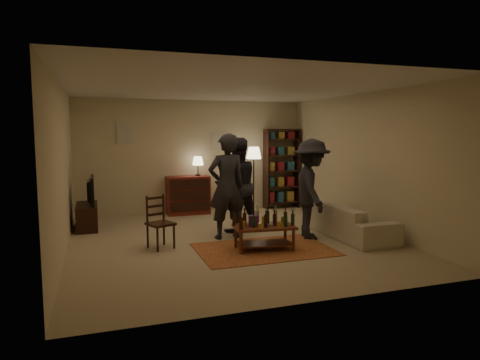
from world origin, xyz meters
name	(u,v)px	position (x,y,z in m)	size (l,w,h in m)	color
floor	(230,240)	(0.00, 0.00, 0.00)	(6.00, 6.00, 0.00)	#C6B793
room_shell	(166,137)	(-0.65, 2.98, 1.81)	(6.00, 6.00, 6.00)	beige
rug	(264,249)	(0.35, -0.77, 0.01)	(2.20, 1.50, 0.01)	maroon
coffee_table	(264,227)	(0.34, -0.77, 0.38)	(1.05, 0.65, 0.75)	brown
dining_chair	(159,220)	(-1.28, -0.09, 0.47)	(0.51, 0.51, 0.90)	#331611
tv_stand	(87,210)	(-2.44, 1.80, 0.38)	(0.40, 1.00, 1.06)	#331611
dresser	(188,194)	(-0.19, 2.71, 0.48)	(1.00, 0.50, 1.36)	maroon
bookshelf	(281,168)	(2.25, 2.78, 1.03)	(0.90, 0.34, 2.02)	#331611
floor_lamp	(254,157)	(1.35, 2.42, 1.34)	(0.36, 0.36, 1.58)	black
sofa	(349,220)	(2.20, -0.40, 0.30)	(2.08, 0.81, 0.61)	beige
person_left	(227,186)	(-0.01, 0.18, 0.96)	(0.70, 0.46, 1.91)	#25262D
person_right	(237,185)	(0.33, 0.63, 0.92)	(0.89, 0.69, 1.83)	#282931
person_by_sofa	(311,189)	(1.46, -0.30, 0.91)	(1.18, 0.68, 1.82)	#222329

